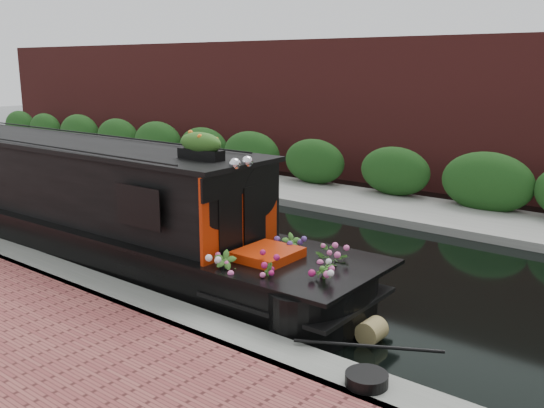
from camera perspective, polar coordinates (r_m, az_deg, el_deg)
The scene contains 8 objects.
ground at distance 11.09m, azimuth -1.26°, elevation -4.27°, with size 80.00×80.00×0.00m, color black.
near_bank_coping at distance 8.98m, azimuth -15.15°, elevation -9.02°, with size 40.00×0.60×0.50m, color slate.
far_bank_path at distance 14.44m, azimuth 9.55°, elevation -0.34°, with size 40.00×2.40×0.34m, color gray.
far_hedge at distance 15.21m, azimuth 11.22°, elevation 0.28°, with size 40.00×1.10×2.80m, color #1B4316.
far_brick_wall at distance 17.07m, azimuth 14.53°, elevation 1.49°, with size 40.00×1.00×8.00m, color maroon.
narrowboat at distance 11.26m, azimuth -17.19°, elevation -0.60°, with size 10.90×2.20×2.56m.
rope_fender at distance 7.59m, azimuth 9.36°, elevation -11.72°, with size 0.30×0.30×0.31m, color olive.
coiled_mooring_rope at distance 6.21m, azimuth 8.90°, elevation -15.98°, with size 0.42×0.42×0.12m, color black.
Camera 1 is at (6.84, -8.08, 3.31)m, focal length 40.00 mm.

